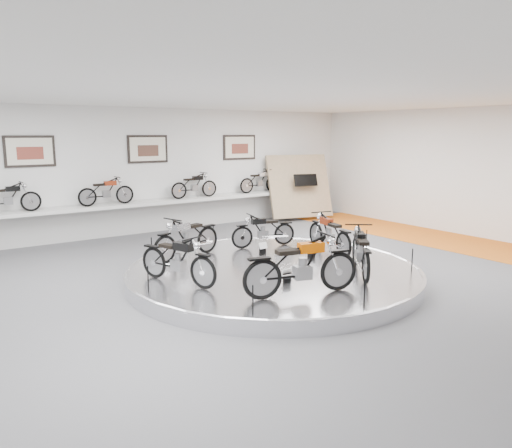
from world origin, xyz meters
TOP-DOWN VIEW (x-y plane):
  - floor at (0.00, 0.00)m, footprint 16.00×16.00m
  - ceiling at (0.00, 0.00)m, footprint 16.00×16.00m
  - wall_back at (0.00, 7.00)m, footprint 16.00×0.00m
  - wall_right at (8.00, 0.00)m, footprint 0.00×14.00m
  - orange_carpet_strip at (6.80, 0.00)m, footprint 2.40×12.60m
  - dado_band at (0.00, 6.98)m, footprint 15.68×0.04m
  - display_platform at (0.00, 0.30)m, footprint 6.40×6.40m
  - platform_rim at (0.00, 0.30)m, footprint 6.40×6.40m
  - shelf at (0.00, 6.70)m, footprint 11.00×0.55m
  - poster_left at (-3.50, 6.96)m, footprint 1.35×0.06m
  - poster_center at (0.00, 6.96)m, footprint 1.35×0.06m
  - poster_right at (3.50, 6.96)m, footprint 1.35×0.06m
  - display_panel at (5.60, 6.10)m, footprint 2.56×1.52m
  - shelf_bike_a at (-4.20, 6.70)m, footprint 1.22×0.43m
  - shelf_bike_b at (-1.50, 6.70)m, footprint 1.22×0.43m
  - shelf_bike_c at (1.50, 6.70)m, footprint 1.22×0.43m
  - shelf_bike_d at (4.20, 6.70)m, footprint 1.22×0.43m
  - bike_a at (1.96, 0.62)m, footprint 0.92×1.73m
  - bike_b at (1.00, 2.05)m, footprint 1.56×0.85m
  - bike_c at (-1.19, 2.10)m, footprint 1.81×1.04m
  - bike_d at (-2.25, 0.43)m, footprint 1.11×1.75m
  - bike_e at (-0.75, -1.52)m, footprint 2.01×1.14m
  - bike_f at (1.15, -1.17)m, footprint 1.51×1.70m

SIDE VIEW (x-z plane):
  - floor at x=0.00m, z-range 0.00..0.00m
  - orange_carpet_strip at x=6.80m, z-range 0.00..0.01m
  - display_platform at x=0.00m, z-range 0.00..0.30m
  - platform_rim at x=0.00m, z-range 0.22..0.32m
  - dado_band at x=0.00m, z-range 0.00..1.10m
  - bike_b at x=1.00m, z-range 0.30..1.17m
  - bike_a at x=1.96m, z-range 0.30..1.27m
  - bike_d at x=-2.25m, z-range 0.30..1.27m
  - bike_f at x=1.15m, z-range 0.30..1.29m
  - bike_c at x=-1.19m, z-range 0.30..1.30m
  - bike_e at x=-0.75m, z-range 0.30..1.42m
  - shelf at x=0.00m, z-range 0.95..1.05m
  - display_panel at x=5.60m, z-range 0.10..2.40m
  - shelf_bike_a at x=-4.20m, z-range 1.05..1.78m
  - shelf_bike_b at x=-1.50m, z-range 1.05..1.78m
  - shelf_bike_c at x=1.50m, z-range 1.05..1.78m
  - shelf_bike_d at x=4.20m, z-range 1.05..1.78m
  - wall_back at x=0.00m, z-range -6.00..10.00m
  - wall_right at x=8.00m, z-range -5.00..9.00m
  - poster_left at x=-3.50m, z-range 2.26..3.14m
  - poster_center at x=0.00m, z-range 2.26..3.14m
  - poster_right at x=3.50m, z-range 2.26..3.14m
  - ceiling at x=0.00m, z-range 4.00..4.00m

